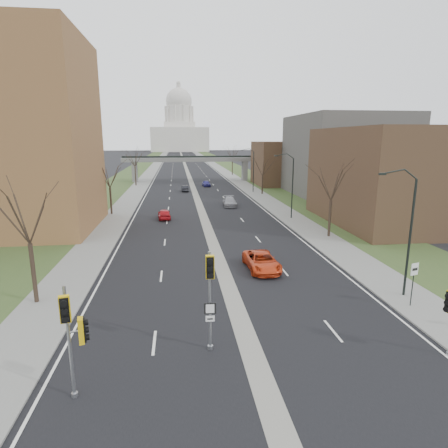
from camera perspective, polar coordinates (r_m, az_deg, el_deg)
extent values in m
plane|color=black|center=(19.87, 4.52, -19.61)|extent=(700.00, 700.00, 0.00)
cube|color=black|center=(166.77, -6.03, 9.13)|extent=(20.00, 600.00, 0.01)
cube|color=gray|center=(166.77, -6.03, 9.13)|extent=(1.20, 600.00, 0.02)
cube|color=gray|center=(167.46, -1.87, 9.23)|extent=(4.00, 600.00, 0.12)
cube|color=gray|center=(166.95, -10.20, 9.02)|extent=(4.00, 600.00, 0.12)
cube|color=#2D431F|center=(168.12, 0.20, 9.24)|extent=(8.00, 600.00, 0.10)
cube|color=#2D431F|center=(167.36, -12.28, 8.94)|extent=(8.00, 600.00, 0.10)
cube|color=brown|center=(52.46, 24.71, 6.60)|extent=(16.00, 20.00, 12.00)
cube|color=#54534D|center=(75.39, 17.84, 9.86)|extent=(18.00, 22.00, 15.00)
cube|color=brown|center=(90.27, 9.39, 9.10)|extent=(14.00, 14.00, 10.00)
cube|color=slate|center=(97.30, -13.45, 7.70)|extent=(1.20, 2.50, 5.00)
cube|color=slate|center=(98.32, 3.15, 8.08)|extent=(1.20, 2.50, 5.00)
cube|color=slate|center=(96.60, -5.14, 9.75)|extent=(34.00, 3.00, 1.00)
cube|color=black|center=(96.56, -5.15, 10.16)|extent=(34.00, 0.15, 0.50)
cube|color=silver|center=(336.41, -6.75, 12.66)|extent=(48.00, 42.00, 20.00)
cube|color=silver|center=(336.61, -6.80, 14.70)|extent=(26.00, 26.00, 5.00)
cylinder|color=silver|center=(337.03, -6.84, 16.23)|extent=(22.00, 22.00, 14.00)
sphere|color=silver|center=(337.87, -6.90, 18.10)|extent=(22.00, 22.00, 22.00)
cylinder|color=silver|center=(339.13, -6.95, 20.03)|extent=(3.60, 3.60, 4.50)
cylinder|color=black|center=(27.93, 26.45, -2.05)|extent=(0.16, 0.16, 8.00)
cube|color=black|center=(26.02, 23.15, 7.02)|extent=(0.45, 0.18, 0.14)
cylinder|color=black|center=(51.19, 10.38, 5.32)|extent=(0.16, 0.16, 8.00)
cube|color=black|center=(50.17, 8.03, 10.24)|extent=(0.45, 0.18, 0.14)
cylinder|color=black|center=(76.24, 4.50, 7.90)|extent=(0.16, 0.16, 8.00)
cube|color=black|center=(75.56, 2.82, 11.19)|extent=(0.45, 0.18, 0.14)
cylinder|color=#382B21|center=(27.52, -27.03, -6.67)|extent=(0.28, 0.28, 4.00)
cylinder|color=#382B21|center=(55.88, -16.86, 3.39)|extent=(0.28, 0.28, 3.75)
cylinder|color=#382B21|center=(89.30, -13.33, 7.11)|extent=(0.28, 0.28, 4.25)
cylinder|color=#382B21|center=(42.68, 15.81, 0.83)|extent=(0.28, 0.28, 4.00)
cylinder|color=#382B21|center=(73.81, 5.86, 5.96)|extent=(0.28, 0.28, 3.50)
cylinder|color=#382B21|center=(112.93, 1.28, 8.59)|extent=(0.28, 0.28, 4.25)
cylinder|color=gray|center=(17.23, -22.47, -16.45)|extent=(0.13, 0.13, 5.00)
cylinder|color=gray|center=(18.49, -21.79, -22.99)|extent=(0.27, 0.27, 0.19)
cube|color=gold|center=(16.05, -23.09, -11.84)|extent=(0.48, 0.46, 1.11)
cube|color=gold|center=(16.98, -20.95, -14.93)|extent=(0.46, 0.48, 1.11)
cylinder|color=gray|center=(19.25, -2.17, -11.77)|extent=(0.14, 0.14, 5.28)
cylinder|color=gray|center=(20.44, -2.10, -18.25)|extent=(0.28, 0.28, 0.20)
cube|color=gold|center=(18.02, -2.15, -6.56)|extent=(0.44, 0.42, 1.17)
cube|color=black|center=(19.38, -2.16, -12.58)|extent=(0.61, 0.07, 0.61)
cube|color=silver|center=(19.62, -2.15, -14.06)|extent=(0.46, 0.06, 0.30)
cylinder|color=black|center=(27.12, 26.76, -8.62)|extent=(0.07, 0.07, 2.49)
cube|color=silver|center=(26.72, 27.02, -6.13)|extent=(0.60, 0.22, 0.79)
imported|color=#B5141C|center=(51.45, -9.09, 1.53)|extent=(1.95, 4.18, 1.38)
imported|color=black|center=(78.23, -6.02, 5.42)|extent=(1.52, 3.82, 1.24)
imported|color=red|center=(31.36, 5.76, -5.67)|extent=(2.61, 5.31, 1.45)
imported|color=gray|center=(60.64, 0.89, 3.43)|extent=(2.34, 5.11, 1.45)
imported|color=navy|center=(86.21, -2.73, 6.19)|extent=(1.86, 4.02, 1.33)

